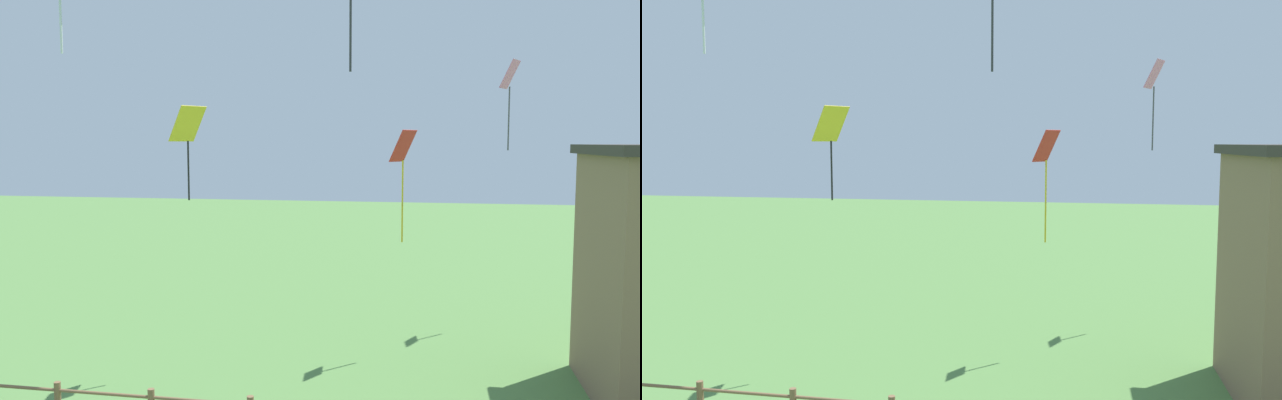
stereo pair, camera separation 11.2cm
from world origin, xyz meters
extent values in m
cube|color=red|center=(1.62, 12.95, 6.14)|extent=(0.80, 0.89, 0.92)
cylinder|color=yellow|center=(1.62, 12.95, 4.53)|extent=(0.05, 0.05, 2.41)
cube|color=pink|center=(5.04, 17.07, 8.57)|extent=(0.76, 0.89, 0.95)
cylinder|color=#4C4C51|center=(5.04, 17.07, 7.06)|extent=(0.05, 0.05, 2.18)
cube|color=yellow|center=(-4.06, 10.69, 6.74)|extent=(0.99, 1.03, 0.94)
cylinder|color=black|center=(-4.06, 10.69, 5.49)|extent=(0.05, 0.05, 1.62)
cylinder|color=silver|center=(-5.13, 6.63, 8.71)|extent=(0.05, 0.05, 1.25)
camera|label=1|loc=(2.42, -5.34, 6.25)|focal=35.00mm
camera|label=2|loc=(2.53, -5.32, 6.25)|focal=35.00mm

